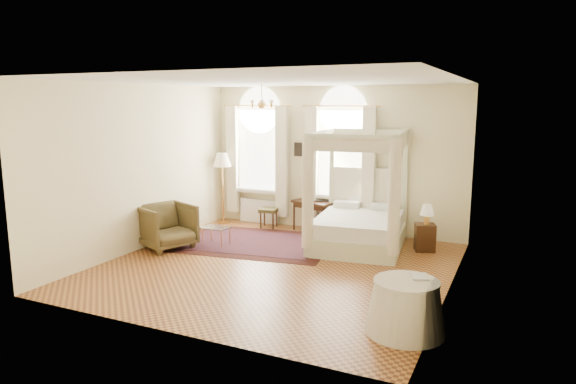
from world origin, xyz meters
name	(u,v)px	position (x,y,z in m)	size (l,w,h in m)	color
ground	(276,266)	(0.00, 0.00, 0.00)	(6.00, 6.00, 0.00)	#AC6D32
room_walls	(276,158)	(0.00, 0.00, 1.98)	(6.00, 6.00, 6.00)	#FFECC2
window_left	(258,163)	(-1.90, 2.87, 1.49)	(1.62, 0.27, 3.29)	white
window_right	(340,168)	(0.20, 2.87, 1.49)	(1.62, 0.27, 3.29)	white
chandelier	(262,104)	(-0.90, 1.20, 2.91)	(0.51, 0.45, 0.50)	gold
wall_pictures	(337,149)	(0.09, 2.97, 1.89)	(2.54, 0.03, 0.39)	black
canopy_bed	(359,222)	(0.97, 1.82, 0.54)	(2.04, 2.39, 2.37)	beige
nightstand	(425,237)	(2.25, 2.16, 0.27)	(0.38, 0.35, 0.55)	#351D0E
nightstand_lamp	(427,211)	(2.27, 2.14, 0.81)	(0.28, 0.28, 0.40)	gold
writing_desk	(313,205)	(-0.38, 2.70, 0.60)	(1.04, 0.72, 0.70)	#351D0E
laptop	(322,200)	(-0.20, 2.78, 0.72)	(0.36, 0.23, 0.03)	black
stool	(269,212)	(-1.46, 2.56, 0.39)	(0.47, 0.47, 0.46)	#4E4721
armchair	(167,226)	(-2.56, 0.16, 0.45)	(0.96, 0.99, 0.90)	#4C3E20
coffee_table	(216,229)	(-1.78, 0.78, 0.34)	(0.56, 0.41, 0.38)	silver
floor_lamp	(222,163)	(-2.70, 2.52, 1.47)	(0.44, 0.44, 1.73)	gold
oriental_rug	(253,242)	(-1.15, 1.23, 0.01)	(3.59, 2.81, 0.01)	#3F160F
side_table	(406,307)	(2.70, -1.72, 0.34)	(1.03, 1.03, 0.70)	white
book	(412,276)	(2.73, -1.57, 0.71)	(0.21, 0.28, 0.03)	black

